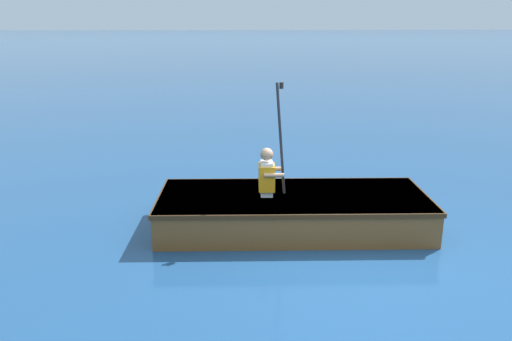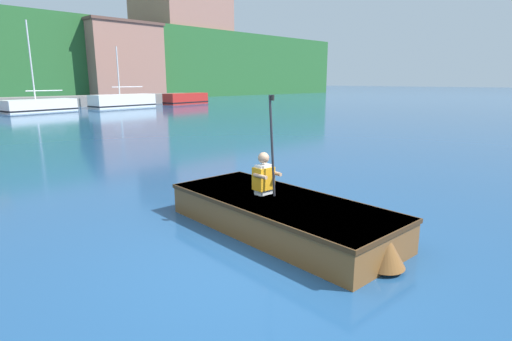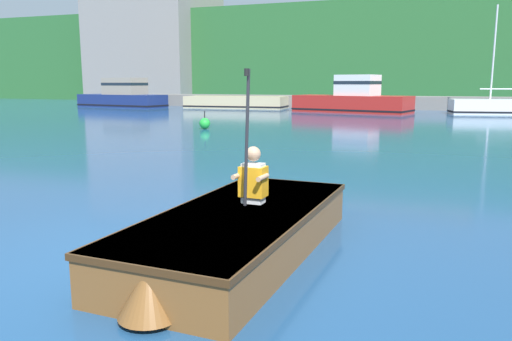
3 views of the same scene
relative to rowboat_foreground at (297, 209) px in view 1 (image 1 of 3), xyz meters
name	(u,v)px [view 1 (image 1 of 3)]	position (x,y,z in m)	size (l,w,h in m)	color
ground_plane	(363,265)	(-1.14, -0.60, -0.27)	(300.00, 300.00, 0.00)	navy
rowboat_foreground	(297,209)	(0.00, 0.00, 0.00)	(1.65, 3.82, 0.48)	brown
person_paddler	(267,173)	(0.02, 0.41, 0.51)	(0.37, 0.37, 1.50)	silver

